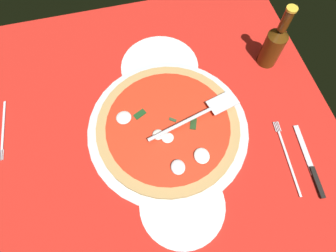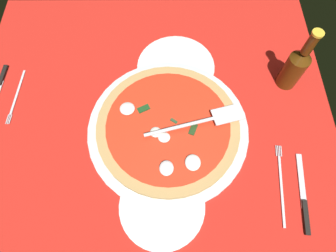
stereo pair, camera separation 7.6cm
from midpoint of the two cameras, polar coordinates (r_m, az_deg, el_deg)
name	(u,v)px [view 1 (the left image)]	position (r cm, az deg, el deg)	size (l,w,h in cm)	color
ground_plane	(152,138)	(77.60, -6.09, -2.76)	(104.56, 104.56, 0.80)	red
pizza_pan	(168,128)	(77.41, -2.80, -0.78)	(44.91, 44.91, 1.04)	silver
dinner_plate_left	(160,67)	(88.40, -4.23, 11.87)	(24.14, 24.14, 1.00)	white
dinner_plate_right	(182,205)	(71.37, -0.18, -16.33)	(21.39, 21.39, 1.00)	white
pizza	(168,127)	(76.08, -2.86, -0.47)	(39.69, 39.69, 3.06)	tan
pizza_server	(197,115)	(74.81, 3.11, 1.99)	(9.89, 27.38, 1.00)	silver
place_setting_far	(299,162)	(80.29, 23.03, -7.19)	(23.31, 13.77, 1.40)	silver
beer_bottle	(274,45)	(88.13, 18.72, 15.43)	(5.92, 5.92, 21.26)	#4D2B0B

